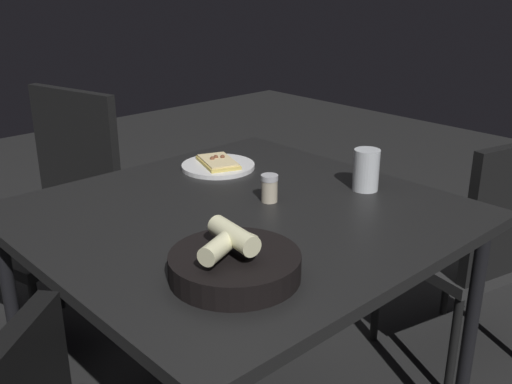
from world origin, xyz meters
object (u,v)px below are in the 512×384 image
(pizza_plate, at_px, (218,165))
(chair_far, at_px, (479,241))
(dining_table, at_px, (240,231))
(bread_basket, at_px, (234,263))
(beer_glass, at_px, (366,172))
(chair_spare, at_px, (58,207))
(pepper_shaker, at_px, (269,190))

(pizza_plate, xyz_separation_m, chair_far, (0.60, 0.65, -0.27))
(dining_table, relative_size, bread_basket, 3.87)
(dining_table, height_order, beer_glass, beer_glass)
(beer_glass, bearing_deg, pizza_plate, -157.16)
(beer_glass, height_order, chair_far, beer_glass)
(dining_table, bearing_deg, beer_glass, 71.12)
(dining_table, bearing_deg, pizza_plate, 149.45)
(beer_glass, bearing_deg, chair_spare, -153.51)
(bread_basket, relative_size, chair_spare, 0.29)
(beer_glass, distance_m, chair_far, 0.58)
(pepper_shaker, height_order, chair_far, chair_far)
(pizza_plate, relative_size, bread_basket, 0.86)
(dining_table, relative_size, chair_spare, 1.12)
(pizza_plate, relative_size, chair_far, 0.27)
(bread_basket, height_order, beer_glass, beer_glass)
(pizza_plate, bearing_deg, chair_far, 47.32)
(bread_basket, xyz_separation_m, beer_glass, (-0.14, 0.63, 0.02))
(chair_far, bearing_deg, beer_glass, -108.30)
(chair_far, bearing_deg, pepper_shaker, -110.60)
(pizza_plate, xyz_separation_m, chair_spare, (-0.56, -0.31, -0.22))
(beer_glass, relative_size, chair_spare, 0.13)
(pizza_plate, relative_size, chair_spare, 0.25)
(dining_table, xyz_separation_m, pepper_shaker, (0.01, 0.10, 0.10))
(pepper_shaker, bearing_deg, bread_basket, -53.52)
(dining_table, distance_m, chair_far, 0.91)
(dining_table, xyz_separation_m, chair_spare, (-0.87, -0.12, -0.15))
(bread_basket, bearing_deg, dining_table, 136.95)
(pepper_shaker, xyz_separation_m, chair_far, (0.28, 0.73, -0.30))
(bread_basket, bearing_deg, beer_glass, 102.66)
(dining_table, xyz_separation_m, pizza_plate, (-0.32, 0.19, 0.07))
(beer_glass, xyz_separation_m, chair_spare, (-1.00, -0.50, -0.27))
(bread_basket, relative_size, chair_far, 0.32)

